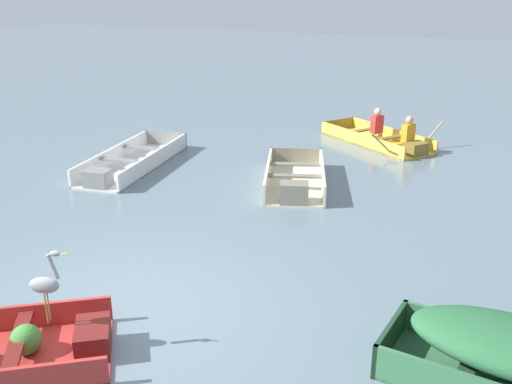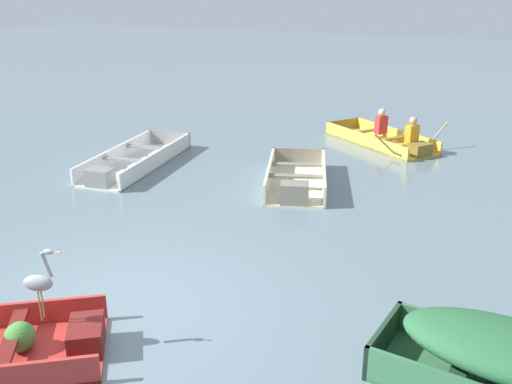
# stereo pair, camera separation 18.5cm
# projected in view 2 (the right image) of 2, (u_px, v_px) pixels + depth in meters

# --- Properties ---
(ground_plane) EXTENTS (80.00, 80.00, 0.00)m
(ground_plane) POSITION_uv_depth(u_px,v_px,m) (121.00, 307.00, 7.04)
(ground_plane) COLOR slate
(skiff_green_near_moored) EXTENTS (2.54, 1.22, 0.73)m
(skiff_green_near_moored) POSITION_uv_depth(u_px,v_px,m) (511.00, 359.00, 5.38)
(skiff_green_near_moored) COLOR #387047
(skiff_green_near_moored) RESTS_ON ground
(skiff_white_mid_moored) EXTENTS (1.68, 3.49, 0.37)m
(skiff_white_mid_moored) POSITION_uv_depth(u_px,v_px,m) (134.00, 162.00, 12.35)
(skiff_white_mid_moored) COLOR white
(skiff_white_mid_moored) RESTS_ON ground
(skiff_cream_far_moored) EXTENTS (1.98, 2.74, 0.41)m
(skiff_cream_far_moored) POSITION_uv_depth(u_px,v_px,m) (296.00, 180.00, 11.13)
(skiff_cream_far_moored) COLOR beige
(skiff_cream_far_moored) RESTS_ON ground
(rowboat_yellow_with_crew) EXTENTS (3.14, 2.83, 0.89)m
(rowboat_yellow_with_crew) POSITION_uv_depth(u_px,v_px,m) (386.00, 139.00, 14.00)
(rowboat_yellow_with_crew) COLOR #E5BC47
(rowboat_yellow_with_crew) RESTS_ON ground
(heron_on_dinghy) EXTENTS (0.45, 0.25, 0.84)m
(heron_on_dinghy) POSITION_uv_depth(u_px,v_px,m) (39.00, 281.00, 5.96)
(heron_on_dinghy) COLOR olive
(heron_on_dinghy) RESTS_ON dinghy_red_foreground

